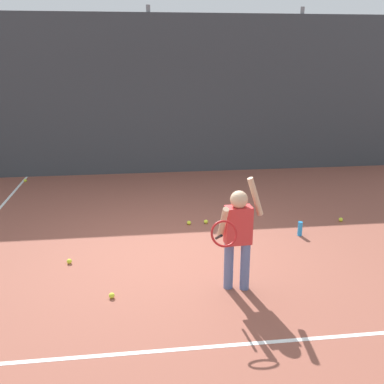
# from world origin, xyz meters

# --- Properties ---
(ground_plane) EXTENTS (20.00, 20.00, 0.00)m
(ground_plane) POSITION_xyz_m (0.00, 0.00, 0.00)
(ground_plane) COLOR brown
(court_line_baseline) EXTENTS (9.00, 0.05, 0.00)m
(court_line_baseline) POSITION_xyz_m (0.00, -2.12, 0.00)
(court_line_baseline) COLOR white
(court_line_baseline) RESTS_ON ground
(back_fence_windscreen) EXTENTS (13.78, 0.08, 3.47)m
(back_fence_windscreen) POSITION_xyz_m (0.00, 4.35, 1.73)
(back_fence_windscreen) COLOR #383D42
(back_fence_windscreen) RESTS_ON ground
(fence_post_2) EXTENTS (0.09, 0.09, 3.62)m
(fence_post_2) POSITION_xyz_m (0.00, 4.41, 1.81)
(fence_post_2) COLOR slate
(fence_post_2) RESTS_ON ground
(fence_post_3) EXTENTS (0.09, 0.09, 3.62)m
(fence_post_3) POSITION_xyz_m (3.37, 4.41, 1.81)
(fence_post_3) COLOR slate
(fence_post_3) RESTS_ON ground
(tennis_player) EXTENTS (0.69, 0.61, 1.35)m
(tennis_player) POSITION_xyz_m (0.76, -1.09, 0.73)
(tennis_player) COLOR slate
(tennis_player) RESTS_ON ground
(water_bottle) EXTENTS (0.07, 0.07, 0.22)m
(water_bottle) POSITION_xyz_m (2.07, 0.34, 0.11)
(water_bottle) COLOR #268CD8
(water_bottle) RESTS_ON ground
(tennis_ball_0) EXTENTS (0.07, 0.07, 0.07)m
(tennis_ball_0) POSITION_xyz_m (2.95, 0.82, 0.03)
(tennis_ball_0) COLOR #CCE033
(tennis_ball_0) RESTS_ON ground
(tennis_ball_1) EXTENTS (0.07, 0.07, 0.07)m
(tennis_ball_1) POSITION_xyz_m (-1.28, -0.18, 0.03)
(tennis_ball_1) COLOR #CCE033
(tennis_ball_1) RESTS_ON ground
(tennis_ball_2) EXTENTS (0.07, 0.07, 0.07)m
(tennis_ball_2) POSITION_xyz_m (-0.68, -1.12, 0.03)
(tennis_ball_2) COLOR #CCE033
(tennis_ball_2) RESTS_ON ground
(tennis_ball_3) EXTENTS (0.07, 0.07, 0.07)m
(tennis_ball_3) POSITION_xyz_m (0.45, 0.99, 0.03)
(tennis_ball_3) COLOR #CCE033
(tennis_ball_3) RESTS_ON ground
(tennis_ball_4) EXTENTS (0.07, 0.07, 0.07)m
(tennis_ball_4) POSITION_xyz_m (-2.76, 3.88, 0.03)
(tennis_ball_4) COLOR #CCE033
(tennis_ball_4) RESTS_ON ground
(tennis_ball_5) EXTENTS (0.07, 0.07, 0.07)m
(tennis_ball_5) POSITION_xyz_m (0.73, 1.00, 0.03)
(tennis_ball_5) COLOR #CCE033
(tennis_ball_5) RESTS_ON ground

